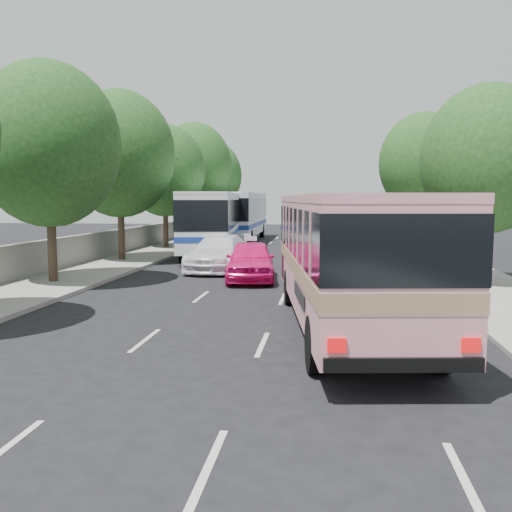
% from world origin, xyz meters
% --- Properties ---
extents(ground, '(120.00, 120.00, 0.00)m').
position_xyz_m(ground, '(0.00, 0.00, 0.00)').
color(ground, black).
rests_on(ground, ground).
extents(sidewalk_left, '(4.00, 90.00, 0.15)m').
position_xyz_m(sidewalk_left, '(-8.50, 20.00, 0.07)').
color(sidewalk_left, '#9E998E').
rests_on(sidewalk_left, ground).
extents(sidewalk_right, '(4.00, 90.00, 0.12)m').
position_xyz_m(sidewalk_right, '(8.50, 20.00, 0.06)').
color(sidewalk_right, '#9E998E').
rests_on(sidewalk_right, ground).
extents(low_wall, '(0.30, 90.00, 1.50)m').
position_xyz_m(low_wall, '(-10.30, 20.00, 0.90)').
color(low_wall, '#9E998E').
rests_on(low_wall, sidewalk_left).
extents(tree_left_b, '(5.70, 5.70, 8.88)m').
position_xyz_m(tree_left_b, '(-8.42, 5.94, 5.82)').
color(tree_left_b, '#38281E').
rests_on(tree_left_b, ground).
extents(tree_left_c, '(6.00, 6.00, 9.35)m').
position_xyz_m(tree_left_c, '(-8.62, 13.94, 6.12)').
color(tree_left_c, '#38281E').
rests_on(tree_left_c, ground).
extents(tree_left_d, '(5.52, 5.52, 8.60)m').
position_xyz_m(tree_left_d, '(-8.52, 21.94, 5.63)').
color(tree_left_d, '#38281E').
rests_on(tree_left_d, ground).
extents(tree_left_e, '(6.30, 6.30, 9.82)m').
position_xyz_m(tree_left_e, '(-8.42, 29.94, 6.43)').
color(tree_left_e, '#38281E').
rests_on(tree_left_e, ground).
extents(tree_left_f, '(5.88, 5.88, 9.16)m').
position_xyz_m(tree_left_f, '(-8.62, 37.94, 6.00)').
color(tree_left_f, '#38281E').
rests_on(tree_left_f, ground).
extents(tree_right_near, '(5.10, 5.10, 7.95)m').
position_xyz_m(tree_right_near, '(8.78, 7.94, 5.20)').
color(tree_right_near, '#38281E').
rests_on(tree_right_near, ground).
extents(tree_right_far, '(6.00, 6.00, 9.35)m').
position_xyz_m(tree_right_far, '(9.08, 23.94, 6.12)').
color(tree_right_far, '#38281E').
rests_on(tree_right_far, ground).
extents(pink_bus, '(4.33, 11.41, 3.55)m').
position_xyz_m(pink_bus, '(3.00, -0.07, 2.21)').
color(pink_bus, pink).
rests_on(pink_bus, ground).
extents(pink_taxi, '(2.57, 5.16, 1.69)m').
position_xyz_m(pink_taxi, '(-0.72, 8.25, 0.85)').
color(pink_taxi, '#F11576').
rests_on(pink_taxi, ground).
extents(white_pickup, '(2.75, 5.95, 1.69)m').
position_xyz_m(white_pickup, '(-2.70, 11.38, 0.84)').
color(white_pickup, white).
rests_on(white_pickup, ground).
extents(tour_coach_front, '(4.17, 13.07, 3.84)m').
position_xyz_m(tour_coach_front, '(-4.50, 18.50, 2.31)').
color(tour_coach_front, white).
rests_on(tour_coach_front, ground).
extents(tour_coach_rear, '(3.09, 13.35, 3.98)m').
position_xyz_m(tour_coach_rear, '(-4.50, 30.02, 2.40)').
color(tour_coach_rear, silver).
rests_on(tour_coach_rear, ground).
extents(taxi_roof_sign, '(0.57, 0.24, 0.18)m').
position_xyz_m(taxi_roof_sign, '(-0.72, 8.25, 1.78)').
color(taxi_roof_sign, silver).
rests_on(taxi_roof_sign, pink_taxi).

